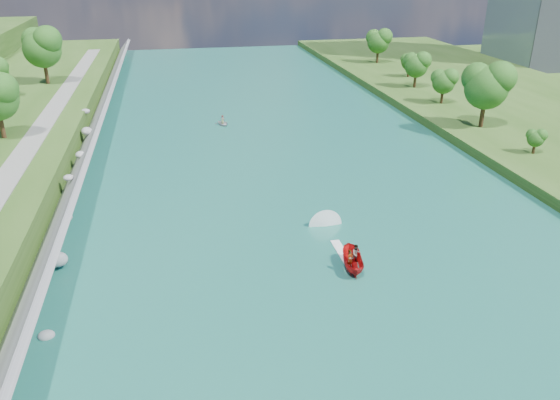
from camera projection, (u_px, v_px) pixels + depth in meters
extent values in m
plane|color=#2D5119|center=(363.00, 311.00, 44.04)|extent=(260.00, 260.00, 0.00)
cube|color=#1B665D|center=(304.00, 208.00, 61.89)|extent=(55.00, 240.00, 0.10)
cube|color=slate|center=(62.00, 214.00, 56.46)|extent=(3.54, 236.00, 4.05)
ellipsoid|color=gray|center=(46.00, 336.00, 40.94)|extent=(1.27, 1.09, 0.78)
ellipsoid|color=gray|center=(58.00, 260.00, 49.41)|extent=(1.73, 1.55, 1.38)
ellipsoid|color=gray|center=(66.00, 217.00, 56.40)|extent=(1.23, 1.17, 0.85)
ellipsoid|color=gray|center=(68.00, 178.00, 63.45)|extent=(1.15, 1.21, 0.69)
ellipsoid|color=gray|center=(80.00, 155.00, 71.62)|extent=(1.21, 1.47, 0.92)
ellipsoid|color=gray|center=(87.00, 131.00, 81.61)|extent=(1.55, 1.90, 1.22)
ellipsoid|color=gray|center=(85.00, 111.00, 88.03)|extent=(1.41, 1.33, 0.81)
ellipsoid|color=#134A16|center=(42.00, 50.00, 103.54)|extent=(7.59, 7.59, 12.65)
ellipsoid|color=#134A16|center=(536.00, 139.00, 73.78)|extent=(2.46, 2.46, 4.09)
ellipsoid|color=#134A16|center=(486.00, 89.00, 83.87)|extent=(7.18, 7.18, 11.96)
ellipsoid|color=#134A16|center=(444.00, 83.00, 98.48)|extent=(4.44, 4.44, 7.39)
ellipsoid|color=#134A16|center=(416.00, 67.00, 110.32)|extent=(5.05, 5.05, 8.42)
ellipsoid|color=#134A16|center=(409.00, 63.00, 120.49)|extent=(3.66, 3.66, 6.09)
ellipsoid|color=#134A16|center=(378.00, 43.00, 135.65)|extent=(5.87, 5.87, 9.79)
imported|color=#B20E0F|center=(352.00, 260.00, 49.47)|extent=(2.34, 4.70, 1.74)
imported|color=#66605B|center=(350.00, 259.00, 48.87)|extent=(0.81, 0.74, 1.86)
imported|color=#66605B|center=(356.00, 254.00, 49.85)|extent=(0.89, 0.70, 1.79)
cube|color=white|center=(342.00, 252.00, 52.49)|extent=(0.90, 5.00, 0.06)
imported|color=#9B9EA4|center=(223.00, 123.00, 92.06)|extent=(2.74, 3.41, 0.63)
imported|color=#66605B|center=(223.00, 119.00, 91.81)|extent=(0.75, 0.59, 1.36)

